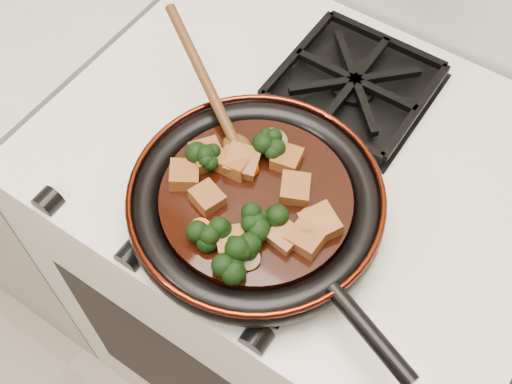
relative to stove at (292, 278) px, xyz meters
The scene contains 32 objects.
stove is the anchor object (origin of this frame).
burner_grate_front 0.48m from the stove, 90.00° to the right, with size 0.23×0.23×0.03m, color black, non-canonical shape.
burner_grate_back 0.48m from the stove, 90.00° to the left, with size 0.23×0.23×0.03m, color black, non-canonical shape.
skillet 0.51m from the stove, 87.66° to the right, with size 0.45×0.34×0.05m.
braising_sauce 0.52m from the stove, 88.47° to the right, with size 0.25×0.25×0.02m, color black.
tofu_cube_0 0.55m from the stove, 59.91° to the right, with size 0.04×0.04×0.02m, color brown.
tofu_cube_1 0.56m from the stove, 85.49° to the right, with size 0.04×0.04×0.02m, color brown.
tofu_cube_2 0.55m from the stove, 68.22° to the right, with size 0.04×0.04×0.02m, color brown.
tofu_cube_3 0.55m from the stove, 103.76° to the right, with size 0.04×0.03×0.02m, color brown.
tofu_cube_4 0.53m from the stove, 68.31° to the right, with size 0.04×0.04×0.02m, color brown.
tofu_cube_5 0.54m from the stove, 123.58° to the right, with size 0.04×0.04×0.02m, color brown.
tofu_cube_6 0.53m from the stove, 111.93° to the right, with size 0.04×0.04×0.02m, color brown.
tofu_cube_7 0.53m from the stove, 109.34° to the right, with size 0.04×0.04×0.02m, color brown.
tofu_cube_8 0.54m from the stove, 53.92° to the right, with size 0.04×0.04×0.02m, color brown.
tofu_cube_9 0.52m from the stove, 83.96° to the right, with size 0.04×0.04×0.02m, color brown.
tofu_cube_10 0.55m from the stove, 118.22° to the right, with size 0.04×0.04×0.02m, color brown.
broccoli_floret_0 0.53m from the stove, 106.97° to the right, with size 0.06×0.06×0.05m, color black, non-canonical shape.
broccoli_floret_1 0.54m from the stove, 72.82° to the right, with size 0.06×0.06×0.05m, color black, non-canonical shape.
broccoli_floret_2 0.54m from the stove, 121.47° to the right, with size 0.06×0.06×0.06m, color black, non-canonical shape.
broccoli_floret_3 0.56m from the stove, 81.35° to the right, with size 0.06×0.06×0.05m, color black, non-canonical shape.
broccoli_floret_4 0.57m from the stove, 82.49° to the right, with size 0.06×0.06×0.05m, color black, non-canonical shape.
broccoli_floret_5 0.56m from the stove, 92.64° to the right, with size 0.06×0.06×0.05m, color black, non-canonical shape.
broccoli_floret_6 0.55m from the stove, 79.72° to the right, with size 0.06×0.06×0.05m, color black, non-canonical shape.
carrot_coin_0 0.54m from the stove, 58.14° to the right, with size 0.03×0.03×0.01m, color #AA3504.
carrot_coin_1 0.54m from the stove, 123.69° to the right, with size 0.03×0.03×0.01m, color #AA3504.
carrot_coin_2 0.53m from the stove, 103.46° to the right, with size 0.03×0.03×0.01m, color #AA3504.
carrot_coin_3 0.52m from the stove, 116.23° to the right, with size 0.03×0.03×0.01m, color #AA3504.
carrot_coin_4 0.56m from the stove, 96.55° to the right, with size 0.03×0.03×0.01m, color #AA3504.
mushroom_slice_0 0.55m from the stove, 59.71° to the right, with size 0.03×0.03×0.01m, color brown.
mushroom_slice_1 0.56m from the stove, 77.98° to the right, with size 0.03×0.03×0.01m, color brown.
mushroom_slice_2 0.52m from the stove, 115.88° to the right, with size 0.03×0.03×0.01m, color brown.
wooden_spoon 0.55m from the stove, 151.82° to the right, with size 0.14×0.10×0.24m.
Camera 1 is at (0.25, 1.19, 1.67)m, focal length 45.00 mm.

